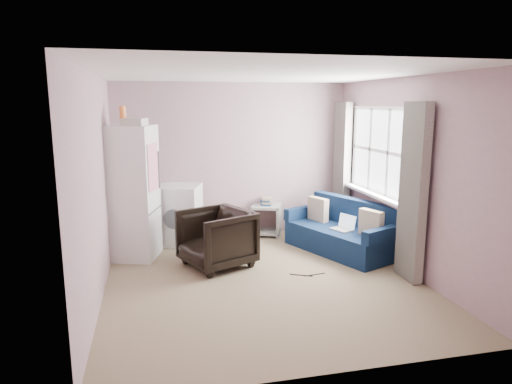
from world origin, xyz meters
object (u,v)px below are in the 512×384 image
washing_machine (179,213)px  side_table (267,217)px  armchair (216,235)px  fridge (132,192)px  sofa (343,233)px

washing_machine → side_table: (1.45, 0.14, -0.18)m
armchair → washing_machine: 1.25m
fridge → washing_machine: (0.67, 0.54, -0.47)m
washing_machine → sofa: bearing=-4.8°
side_table → washing_machine: bearing=-174.7°
armchair → side_table: bearing=118.0°
fridge → side_table: fridge is taller
armchair → washing_machine: (-0.43, 1.17, 0.05)m
side_table → sofa: bearing=-50.8°
side_table → sofa: (0.89, -1.09, -0.02)m
armchair → fridge: size_ratio=0.40×
armchair → side_table: 1.67m
armchair → washing_machine: size_ratio=0.93×
side_table → sofa: sofa is taller
washing_machine → sofa: 2.54m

